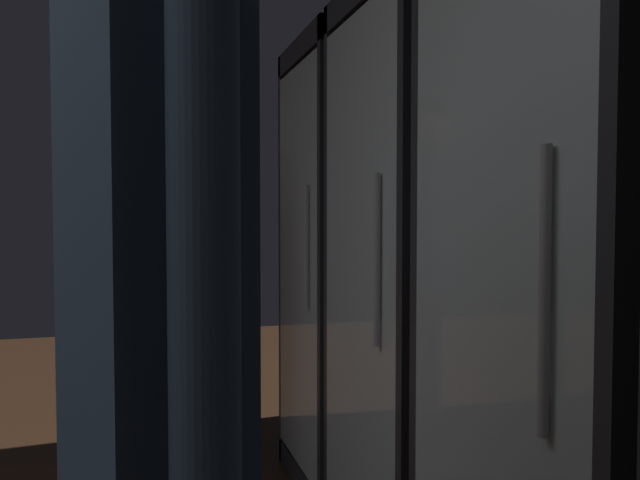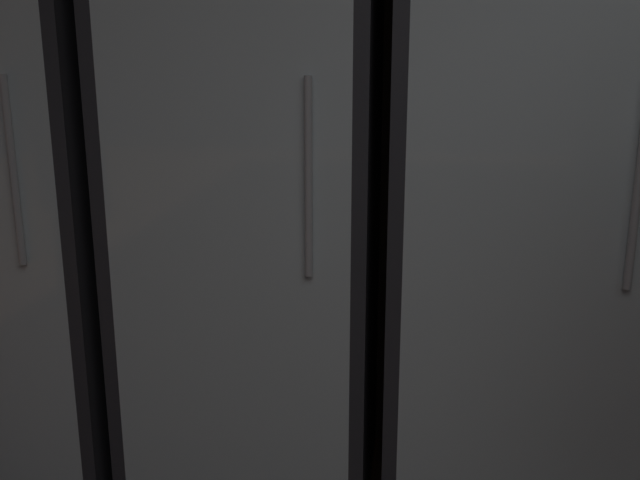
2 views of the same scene
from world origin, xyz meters
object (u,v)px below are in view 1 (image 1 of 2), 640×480
shopper_near (152,320)px  cooler_center (633,330)px  cooler_far_left (376,269)px  shopper_far (165,248)px  cooler_left (459,288)px

shopper_near → cooler_center: bearing=110.5°
cooler_far_left → shopper_near: size_ratio=1.14×
shopper_far → cooler_center: bearing=32.5°
cooler_far_left → shopper_near: bearing=-28.1°
cooler_left → shopper_near: bearing=-41.6°
cooler_center → shopper_near: 1.11m
cooler_far_left → shopper_near: cooler_far_left is taller
cooler_left → shopper_far: (-0.69, -0.94, 0.12)m
shopper_near → shopper_far: 1.86m
cooler_far_left → cooler_left: 0.78m
cooler_center → shopper_near: bearing=-69.5°
cooler_far_left → shopper_far: bearing=-84.6°
cooler_center → shopper_near: size_ratio=1.14×
cooler_left → shopper_near: (1.16, -1.03, 0.13)m
cooler_center → cooler_far_left: bearing=180.0°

